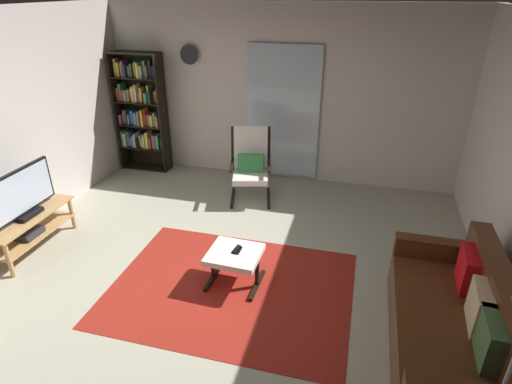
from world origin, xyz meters
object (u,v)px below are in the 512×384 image
(leather_sofa, at_px, (456,328))
(wall_clock, at_px, (189,55))
(tv_stand, at_px, (30,227))
(tv_remote, at_px, (236,249))
(cell_phone, at_px, (237,250))
(bookshelf_near_tv, at_px, (142,110))
(lounge_armchair, at_px, (251,162))
(ottoman, at_px, (235,258))
(television, at_px, (22,195))

(leather_sofa, bearing_deg, wall_clock, 137.95)
(tv_stand, height_order, wall_clock, wall_clock)
(tv_remote, distance_m, cell_phone, 0.02)
(tv_stand, relative_size, bookshelf_near_tv, 0.60)
(wall_clock, bearing_deg, lounge_armchair, -33.70)
(ottoman, height_order, cell_phone, cell_phone)
(wall_clock, bearing_deg, tv_remote, -60.23)
(wall_clock, bearing_deg, ottoman, -60.73)
(bookshelf_near_tv, height_order, cell_phone, bookshelf_near_tv)
(bookshelf_near_tv, bearing_deg, cell_phone, -46.86)
(television, distance_m, tv_remote, 2.49)
(tv_stand, xyz_separation_m, bookshelf_near_tv, (0.11, 2.57, 0.71))
(ottoman, xyz_separation_m, cell_phone, (0.02, 0.03, 0.07))
(television, xyz_separation_m, leather_sofa, (4.48, -0.47, -0.40))
(bookshelf_near_tv, xyz_separation_m, cell_phone, (2.37, -2.53, -0.61))
(tv_stand, xyz_separation_m, ottoman, (2.46, 0.00, 0.03))
(bookshelf_near_tv, bearing_deg, television, -92.43)
(tv_stand, bearing_deg, leather_sofa, -5.81)
(leather_sofa, relative_size, wall_clock, 6.33)
(leather_sofa, distance_m, tv_remote, 2.07)
(lounge_armchair, relative_size, ottoman, 1.90)
(bookshelf_near_tv, bearing_deg, tv_remote, -46.91)
(bookshelf_near_tv, bearing_deg, ottoman, -47.47)
(wall_clock, bearing_deg, television, -108.59)
(lounge_armchair, distance_m, ottoman, 2.02)
(cell_phone, height_order, wall_clock, wall_clock)
(tv_stand, height_order, bookshelf_near_tv, bookshelf_near_tv)
(ottoman, bearing_deg, tv_remote, 78.85)
(cell_phone, relative_size, wall_clock, 0.48)
(television, relative_size, bookshelf_near_tv, 0.48)
(lounge_armchair, bearing_deg, bookshelf_near_tv, 163.27)
(ottoman, xyz_separation_m, wall_clock, (-1.54, 2.75, 1.54))
(tv_remote, bearing_deg, bookshelf_near_tv, 141.81)
(tv_stand, bearing_deg, ottoman, 0.10)
(ottoman, distance_m, tv_remote, 0.09)
(cell_phone, bearing_deg, lounge_armchair, 103.00)
(tv_stand, relative_size, cell_phone, 8.08)
(tv_stand, distance_m, ottoman, 2.46)
(television, xyz_separation_m, wall_clock, (0.92, 2.74, 1.15))
(bookshelf_near_tv, bearing_deg, tv_stand, -92.47)
(television, relative_size, cell_phone, 6.50)
(bookshelf_near_tv, height_order, wall_clock, wall_clock)
(television, relative_size, wall_clock, 3.14)
(tv_remote, bearing_deg, lounge_armchair, 109.95)
(wall_clock, bearing_deg, cell_phone, -60.11)
(television, xyz_separation_m, tv_remote, (2.47, 0.04, -0.31))
(tv_stand, bearing_deg, lounge_armchair, 43.39)
(lounge_armchair, bearing_deg, cell_phone, -78.43)
(lounge_armchair, distance_m, tv_remote, 1.97)
(leather_sofa, relative_size, ottoman, 3.42)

